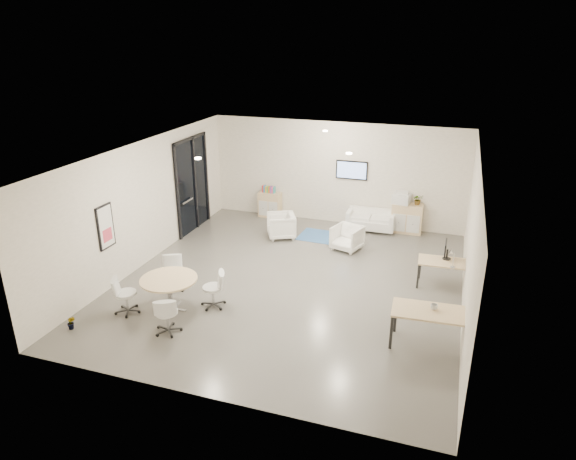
# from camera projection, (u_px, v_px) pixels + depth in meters

# --- Properties ---
(room_shell) EXTENTS (9.60, 10.60, 4.80)m
(room_shell) POSITION_uv_depth(u_px,v_px,m) (291.00, 221.00, 12.01)
(room_shell) COLOR #585650
(room_shell) RESTS_ON ground
(glass_door) EXTENTS (0.09, 1.90, 2.85)m
(glass_door) POSITION_uv_depth(u_px,v_px,m) (192.00, 182.00, 15.43)
(glass_door) COLOR black
(glass_door) RESTS_ON room_shell
(artwork) EXTENTS (0.05, 0.54, 1.04)m
(artwork) POSITION_uv_depth(u_px,v_px,m) (106.00, 227.00, 11.79)
(artwork) COLOR black
(artwork) RESTS_ON room_shell
(wall_tv) EXTENTS (0.98, 0.06, 0.58)m
(wall_tv) POSITION_uv_depth(u_px,v_px,m) (352.00, 170.00, 15.75)
(wall_tv) COLOR black
(wall_tv) RESTS_ON room_shell
(ceiling_spots) EXTENTS (3.14, 4.14, 0.03)m
(ceiling_spots) POSITION_uv_depth(u_px,v_px,m) (294.00, 146.00, 12.23)
(ceiling_spots) COLOR #FFEAC6
(ceiling_spots) RESTS_ON room_shell
(sideboard_left) EXTENTS (0.73, 0.38, 0.82)m
(sideboard_left) POSITION_uv_depth(u_px,v_px,m) (270.00, 205.00, 16.86)
(sideboard_left) COLOR #D9BE83
(sideboard_left) RESTS_ON room_shell
(sideboard_right) EXTENTS (0.91, 0.44, 0.91)m
(sideboard_right) POSITION_uv_depth(u_px,v_px,m) (407.00, 218.00, 15.51)
(sideboard_right) COLOR #D9BE83
(sideboard_right) RESTS_ON room_shell
(books) EXTENTS (0.43, 0.14, 0.22)m
(books) POSITION_uv_depth(u_px,v_px,m) (269.00, 189.00, 16.68)
(books) COLOR red
(books) RESTS_ON sideboard_left
(printer) EXTENTS (0.56, 0.49, 0.36)m
(printer) POSITION_uv_depth(u_px,v_px,m) (401.00, 198.00, 15.35)
(printer) COLOR white
(printer) RESTS_ON sideboard_right
(loveseat) EXTENTS (1.46, 0.76, 0.54)m
(loveseat) POSITION_uv_depth(u_px,v_px,m) (371.00, 221.00, 15.78)
(loveseat) COLOR white
(loveseat) RESTS_ON room_shell
(blue_rug) EXTENTS (1.62, 1.12, 0.01)m
(blue_rug) POSITION_uv_depth(u_px,v_px,m) (325.00, 237.00, 15.30)
(blue_rug) COLOR #315E98
(blue_rug) RESTS_ON room_shell
(armchair_left) EXTENTS (1.00, 1.02, 0.80)m
(armchair_left) POSITION_uv_depth(u_px,v_px,m) (281.00, 225.00, 15.16)
(armchair_left) COLOR white
(armchair_left) RESTS_ON room_shell
(armchair_right) EXTENTS (0.91, 0.88, 0.76)m
(armchair_right) POSITION_uv_depth(u_px,v_px,m) (347.00, 237.00, 14.32)
(armchair_right) COLOR white
(armchair_right) RESTS_ON room_shell
(desk_rear) EXTENTS (1.31, 0.71, 0.67)m
(desk_rear) POSITION_uv_depth(u_px,v_px,m) (446.00, 264.00, 12.14)
(desk_rear) COLOR #D9BE83
(desk_rear) RESTS_ON room_shell
(desk_front) EXTENTS (1.53, 0.83, 0.78)m
(desk_front) POSITION_uv_depth(u_px,v_px,m) (431.00, 315.00, 9.79)
(desk_front) COLOR #D9BE83
(desk_front) RESTS_ON room_shell
(monitor) EXTENTS (0.20, 0.50, 0.44)m
(monitor) POSITION_uv_depth(u_px,v_px,m) (446.00, 250.00, 12.17)
(monitor) COLOR black
(monitor) RESTS_ON desk_rear
(round_table) EXTENTS (1.24, 1.24, 0.75)m
(round_table) POSITION_uv_depth(u_px,v_px,m) (169.00, 282.00, 11.12)
(round_table) COLOR #D9BE83
(round_table) RESTS_ON room_shell
(meeting_chairs) EXTENTS (2.44, 2.44, 0.82)m
(meeting_chairs) POSITION_uv_depth(u_px,v_px,m) (170.00, 293.00, 11.22)
(meeting_chairs) COLOR white
(meeting_chairs) RESTS_ON room_shell
(plant_cabinet) EXTENTS (0.40, 0.42, 0.26)m
(plant_cabinet) POSITION_uv_depth(u_px,v_px,m) (418.00, 201.00, 15.24)
(plant_cabinet) COLOR #3F7F3F
(plant_cabinet) RESTS_ON sideboard_right
(plant_floor) EXTENTS (0.26, 0.34, 0.14)m
(plant_floor) POSITION_uv_depth(u_px,v_px,m) (72.00, 326.00, 10.58)
(plant_floor) COLOR #3F7F3F
(plant_floor) RESTS_ON room_shell
(cup) EXTENTS (0.16, 0.14, 0.14)m
(cup) POSITION_uv_depth(u_px,v_px,m) (434.00, 306.00, 9.79)
(cup) COLOR white
(cup) RESTS_ON desk_front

